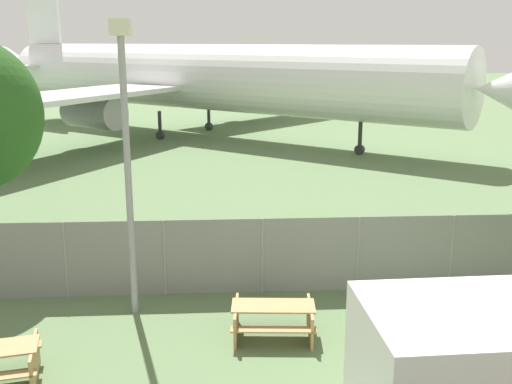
{
  "coord_description": "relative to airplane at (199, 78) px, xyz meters",
  "views": [
    {
      "loc": [
        1.48,
        -3.69,
        6.51
      ],
      "look_at": [
        2.57,
        14.12,
        2.0
      ],
      "focal_mm": 42.0,
      "sensor_mm": 36.0,
      "label": 1
    }
  ],
  "objects": [
    {
      "name": "picnic_bench_near_cabin",
      "position": [
        2.51,
        -29.69,
        -3.58
      ],
      "size": [
        1.97,
        1.54,
        0.76
      ],
      "rotation": [
        0.0,
        0.0,
        -0.07
      ],
      "color": "tan",
      "rests_on": "ground"
    },
    {
      "name": "light_mast",
      "position": [
        -0.79,
        -28.22,
        0.27
      ],
      "size": [
        0.44,
        0.44,
        6.98
      ],
      "color": "#99999E",
      "rests_on": "ground"
    },
    {
      "name": "airplane",
      "position": [
        0.0,
        0.0,
        0.0
      ],
      "size": [
        38.82,
        32.33,
        12.89
      ],
      "rotation": [
        0.0,
        0.0,
        -0.67
      ],
      "color": "white",
      "rests_on": "ground"
    },
    {
      "name": "perimeter_fence",
      "position": [
        -0.11,
        -27.22,
        -3.04
      ],
      "size": [
        56.07,
        0.07,
        2.04
      ],
      "color": "gray",
      "rests_on": "ground"
    }
  ]
}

